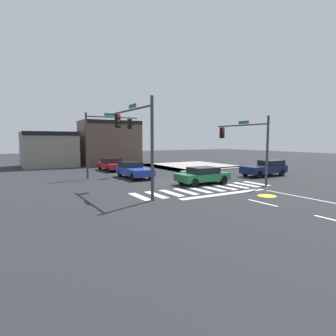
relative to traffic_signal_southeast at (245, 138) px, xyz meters
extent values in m
plane|color=#232628|center=(-4.91, 3.29, -3.55)|extent=(120.00, 120.00, 0.00)
cube|color=silver|center=(-9.97, -1.21, -3.55)|extent=(0.51, 2.56, 0.01)
cube|color=silver|center=(-8.85, -1.21, -3.55)|extent=(0.51, 2.56, 0.01)
cube|color=silver|center=(-7.72, -1.21, -3.55)|extent=(0.51, 2.56, 0.01)
cube|color=silver|center=(-6.60, -1.21, -3.55)|extent=(0.51, 2.56, 0.01)
cube|color=silver|center=(-5.48, -1.21, -3.55)|extent=(0.51, 2.56, 0.01)
cube|color=silver|center=(-4.35, -1.21, -3.55)|extent=(0.51, 2.56, 0.01)
cube|color=silver|center=(-3.23, -1.21, -3.55)|extent=(0.51, 2.56, 0.01)
cube|color=silver|center=(-2.10, -1.21, -3.55)|extent=(0.51, 2.56, 0.01)
cube|color=silver|center=(-0.98, -1.21, -3.55)|extent=(0.51, 2.56, 0.01)
cube|color=silver|center=(0.15, -1.21, -3.55)|extent=(0.51, 2.56, 0.01)
cube|color=white|center=(-4.91, -3.21, -3.55)|extent=(6.80, 0.50, 0.01)
cube|color=white|center=(-4.91, -6.21, -3.55)|extent=(0.16, 2.00, 0.01)
cylinder|color=yellow|center=(-3.13, -5.02, -3.55)|extent=(1.13, 1.13, 0.01)
cylinder|color=white|center=(-3.39, -5.02, -3.55)|extent=(0.18, 0.18, 0.00)
cylinder|color=white|center=(-2.88, -5.02, -3.55)|extent=(0.18, 0.18, 0.00)
cube|color=white|center=(-3.13, -5.02, -3.55)|extent=(0.51, 0.05, 0.00)
cube|color=#9E998E|center=(4.09, 8.49, -3.48)|extent=(10.00, 1.60, 0.15)
cube|color=#9E998E|center=(-0.11, 13.29, -3.48)|extent=(1.60, 10.00, 0.15)
cube|color=#9E998E|center=(4.09, 13.29, -3.48)|extent=(10.00, 10.00, 0.15)
cube|color=gray|center=(-11.74, 22.65, -1.34)|extent=(6.36, 6.72, 4.44)
cube|color=black|center=(-11.74, 19.49, 0.63)|extent=(6.36, 0.50, 0.50)
cube|color=brown|center=(-3.83, 21.83, -0.54)|extent=(7.76, 5.07, 6.03)
cube|color=black|center=(-3.83, 19.49, 2.23)|extent=(7.76, 0.50, 0.50)
cylinder|color=#383A3D|center=(0.00, -2.29, -0.95)|extent=(0.18, 0.18, 5.22)
cylinder|color=#383A3D|center=(0.00, 0.46, 1.07)|extent=(0.12, 5.51, 0.12)
cube|color=black|center=(0.00, 2.75, 0.50)|extent=(0.32, 0.32, 0.95)
sphere|color=red|center=(0.00, 2.58, 0.79)|extent=(0.22, 0.22, 0.22)
sphere|color=#4C330C|center=(0.00, 2.58, 0.50)|extent=(0.22, 0.22, 0.22)
sphere|color=#0C3814|center=(0.00, 2.58, 0.20)|extent=(0.22, 0.22, 0.22)
cube|color=#197233|center=(0.00, 0.18, 1.29)|extent=(0.03, 1.10, 0.24)
cylinder|color=#383A3D|center=(-10.52, 8.56, -0.64)|extent=(0.18, 0.18, 5.82)
cylinder|color=#383A3D|center=(-8.07, 8.56, 1.95)|extent=(4.91, 0.12, 0.12)
cube|color=black|center=(-6.41, 8.56, 1.38)|extent=(0.32, 0.32, 0.95)
sphere|color=red|center=(-6.58, 8.56, 1.67)|extent=(0.22, 0.22, 0.22)
sphere|color=#4C330C|center=(-6.58, 8.56, 1.38)|extent=(0.22, 0.22, 0.22)
sphere|color=#0C3814|center=(-6.58, 8.56, 1.08)|extent=(0.22, 0.22, 0.22)
cube|color=#197233|center=(-8.31, 8.56, 2.17)|extent=(1.10, 0.03, 0.24)
cylinder|color=#383A3D|center=(-9.83, -2.61, -0.62)|extent=(0.18, 0.18, 5.86)
cylinder|color=#383A3D|center=(-9.83, 0.34, 1.78)|extent=(0.12, 5.91, 0.12)
cube|color=black|center=(-9.83, 2.68, 1.21)|extent=(0.32, 0.32, 0.95)
sphere|color=red|center=(-9.83, 2.51, 1.50)|extent=(0.22, 0.22, 0.22)
sphere|color=#4C330C|center=(-9.83, 2.51, 1.21)|extent=(0.22, 0.22, 0.22)
sphere|color=#0C3814|center=(-9.83, 2.51, 0.91)|extent=(0.22, 0.22, 0.22)
cube|color=#197233|center=(-9.83, 0.05, 2.00)|extent=(0.03, 1.10, 0.24)
cube|color=#141E4C|center=(4.27, 1.63, -2.90)|extent=(4.57, 1.85, 0.67)
cube|color=black|center=(5.30, 1.63, -2.32)|extent=(2.06, 1.63, 0.50)
cylinder|color=black|center=(2.72, 0.81, -3.20)|extent=(0.70, 0.22, 0.70)
cylinder|color=black|center=(2.72, 2.44, -3.20)|extent=(0.70, 0.22, 0.70)
cylinder|color=black|center=(5.83, 0.81, -3.20)|extent=(0.70, 0.22, 0.70)
cylinder|color=black|center=(5.83, 2.44, -3.20)|extent=(0.70, 0.22, 0.70)
cube|color=#23389E|center=(-6.81, 6.61, -2.94)|extent=(1.87, 4.45, 0.60)
cube|color=black|center=(-6.81, 7.60, -2.40)|extent=(1.65, 2.01, 0.48)
cylinder|color=black|center=(-5.99, 5.09, -3.20)|extent=(0.22, 0.70, 0.70)
cylinder|color=black|center=(-7.64, 5.09, -3.20)|extent=(0.22, 0.70, 0.70)
cylinder|color=black|center=(-5.99, 8.12, -3.20)|extent=(0.22, 0.70, 0.70)
cylinder|color=black|center=(-7.64, 8.12, -3.20)|extent=(0.22, 0.70, 0.70)
cube|color=#1E6638|center=(-3.70, 0.71, -2.97)|extent=(4.10, 1.92, 0.56)
cube|color=black|center=(-3.64, 0.71, -2.46)|extent=(2.08, 1.69, 0.46)
cylinder|color=black|center=(-5.09, -0.13, -3.22)|extent=(0.67, 0.22, 0.67)
cylinder|color=black|center=(-5.09, 1.56, -3.22)|extent=(0.67, 0.22, 0.67)
cylinder|color=black|center=(-2.30, -0.13, -3.22)|extent=(0.67, 0.22, 0.67)
cylinder|color=black|center=(-2.30, 1.56, -3.22)|extent=(0.67, 0.22, 0.67)
cube|color=red|center=(-6.48, 13.66, -2.97)|extent=(1.93, 4.52, 0.56)
cube|color=black|center=(-6.48, 13.76, -2.41)|extent=(1.70, 2.32, 0.55)
cylinder|color=black|center=(-5.63, 12.12, -3.21)|extent=(0.22, 0.68, 0.68)
cylinder|color=black|center=(-7.33, 12.12, -3.21)|extent=(0.22, 0.68, 0.68)
cylinder|color=black|center=(-5.63, 15.20, -3.21)|extent=(0.22, 0.68, 0.68)
cylinder|color=black|center=(-7.33, 15.20, -3.21)|extent=(0.22, 0.68, 0.68)
camera|label=1|loc=(-17.15, -16.67, -0.11)|focal=30.30mm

